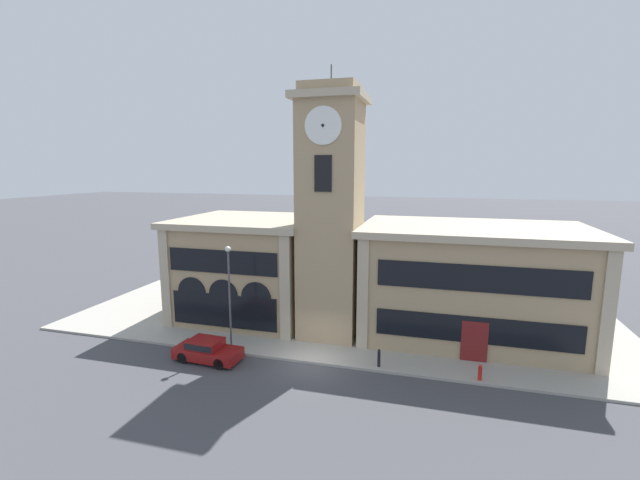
% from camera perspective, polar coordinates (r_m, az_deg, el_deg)
% --- Properties ---
extents(ground_plane, '(300.00, 300.00, 0.00)m').
position_cam_1_polar(ground_plane, '(26.32, -1.24, -16.22)').
color(ground_plane, '#424247').
extents(sidewalk_kerb, '(40.61, 13.65, 0.15)m').
position_cam_1_polar(sidewalk_kerb, '(32.35, 2.32, -11.01)').
color(sidewalk_kerb, '#A39E93').
rests_on(sidewalk_kerb, ground_plane).
extents(clock_tower, '(4.53, 4.53, 17.86)m').
position_cam_1_polar(clock_tower, '(28.36, 1.42, 3.38)').
color(clock_tower, tan).
rests_on(clock_tower, ground_plane).
extents(town_hall_left_wing, '(10.43, 9.58, 7.67)m').
position_cam_1_polar(town_hall_left_wing, '(33.81, -9.28, -3.52)').
color(town_hall_left_wing, tan).
rests_on(town_hall_left_wing, ground_plane).
extents(town_hall_right_wing, '(14.79, 9.58, 7.64)m').
position_cam_1_polar(town_hall_right_wing, '(30.89, 19.56, -5.23)').
color(town_hall_right_wing, tan).
rests_on(town_hall_right_wing, ground_plane).
extents(parked_car_near, '(4.11, 1.95, 1.33)m').
position_cam_1_polar(parked_car_near, '(27.31, -14.84, -13.95)').
color(parked_car_near, maroon).
rests_on(parked_car_near, ground_plane).
extents(street_lamp, '(0.36, 0.36, 6.55)m').
position_cam_1_polar(street_lamp, '(27.40, -12.02, -5.61)').
color(street_lamp, '#4C4C51').
rests_on(street_lamp, sidewalk_kerb).
extents(bollard, '(0.18, 0.18, 1.06)m').
position_cam_1_polar(bollard, '(25.71, 7.86, -15.32)').
color(bollard, black).
rests_on(bollard, sidewalk_kerb).
extents(fire_hydrant, '(0.22, 0.22, 0.87)m').
position_cam_1_polar(fire_hydrant, '(25.60, 20.56, -16.23)').
color(fire_hydrant, red).
rests_on(fire_hydrant, sidewalk_kerb).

